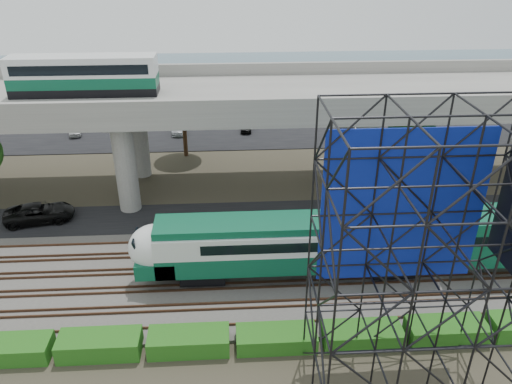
{
  "coord_description": "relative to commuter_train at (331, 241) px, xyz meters",
  "views": [
    {
      "loc": [
        -1.46,
        -25.75,
        21.19
      ],
      "look_at": [
        0.45,
        6.0,
        4.69
      ],
      "focal_mm": 35.0,
      "sensor_mm": 36.0,
      "label": 1
    }
  ],
  "objects": [
    {
      "name": "hedge_strip",
      "position": [
        -4.22,
        -6.3,
        -2.32
      ],
      "size": [
        34.6,
        1.8,
        1.2
      ],
      "color": "#175513",
      "rests_on": "ground"
    },
    {
      "name": "ground",
      "position": [
        -5.22,
        -2.0,
        -2.88
      ],
      "size": [
        140.0,
        140.0,
        0.0
      ],
      "primitive_type": "plane",
      "color": "#474233",
      "rests_on": "ground"
    },
    {
      "name": "commuter_train",
      "position": [
        0.0,
        0.0,
        0.0
      ],
      "size": [
        29.3,
        3.06,
        4.3
      ],
      "color": "black",
      "rests_on": "rail_tracks"
    },
    {
      "name": "trees",
      "position": [
        -9.89,
        14.17,
        2.69
      ],
      "size": [
        40.94,
        16.94,
        7.69
      ],
      "color": "#382314",
      "rests_on": "ground"
    },
    {
      "name": "ballast_bed",
      "position": [
        -5.22,
        0.0,
        -2.78
      ],
      "size": [
        90.0,
        12.0,
        0.2
      ],
      "primitive_type": "cube",
      "color": "slate",
      "rests_on": "ground"
    },
    {
      "name": "overpass",
      "position": [
        -6.19,
        14.0,
        5.33
      ],
      "size": [
        80.0,
        12.0,
        12.4
      ],
      "color": "#9E9B93",
      "rests_on": "ground"
    },
    {
      "name": "parking_lot",
      "position": [
        -5.22,
        32.0,
        -2.84
      ],
      "size": [
        90.0,
        18.0,
        0.08
      ],
      "primitive_type": "cube",
      "color": "black",
      "rests_on": "ground"
    },
    {
      "name": "service_road",
      "position": [
        -5.22,
        8.5,
        -2.84
      ],
      "size": [
        90.0,
        5.0,
        0.08
      ],
      "primitive_type": "cube",
      "color": "black",
      "rests_on": "ground"
    },
    {
      "name": "rail_tracks",
      "position": [
        -5.22,
        -0.0,
        -2.6
      ],
      "size": [
        90.0,
        9.52,
        0.16
      ],
      "color": "#472D1E",
      "rests_on": "ballast_bed"
    },
    {
      "name": "harbor_water",
      "position": [
        -5.22,
        54.0,
        -2.87
      ],
      "size": [
        140.0,
        40.0,
        0.03
      ],
      "primitive_type": "cube",
      "color": "#3F5668",
      "rests_on": "ground"
    },
    {
      "name": "scaffold_tower",
      "position": [
        1.77,
        -9.98,
        4.59
      ],
      "size": [
        9.36,
        6.36,
        15.0
      ],
      "color": "black",
      "rests_on": "ground"
    },
    {
      "name": "parked_cars",
      "position": [
        -3.91,
        31.61,
        -2.2
      ],
      "size": [
        39.17,
        9.57,
        1.28
      ],
      "color": "silver",
      "rests_on": "parking_lot"
    },
    {
      "name": "suv",
      "position": [
        -22.32,
        8.78,
        -2.04
      ],
      "size": [
        5.83,
        3.51,
        1.52
      ],
      "primitive_type": "imported",
      "rotation": [
        0.0,
        0.0,
        1.76
      ],
      "color": "black",
      "rests_on": "service_road"
    }
  ]
}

